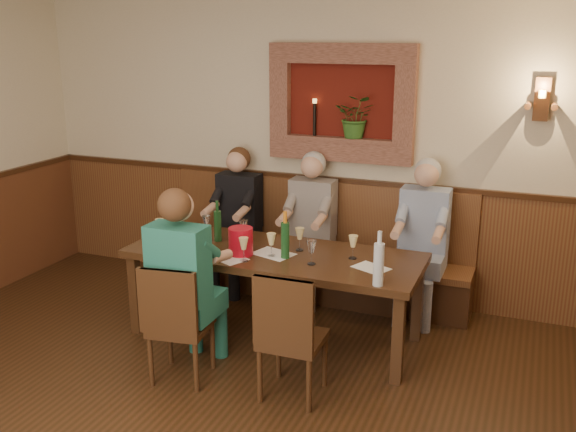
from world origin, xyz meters
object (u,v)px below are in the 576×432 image
at_px(person_bench_left, 236,232).
at_px(spittoon_bucket, 241,241).
at_px(wine_bottle_green_a, 285,239).
at_px(dining_table, 274,260).
at_px(bench, 313,263).
at_px(chair_near_left, 181,346).
at_px(person_chair_front, 187,297).
at_px(chair_near_right, 292,360).
at_px(person_bench_mid, 309,241).
at_px(wine_bottle_green_b, 218,225).
at_px(person_bench_right, 421,254).
at_px(water_bottle, 379,263).

height_order(person_bench_left, spittoon_bucket, person_bench_left).
bearing_deg(wine_bottle_green_a, dining_table, 142.29).
bearing_deg(bench, wine_bottle_green_a, -82.49).
xyz_separation_m(chair_near_left, person_chair_front, (-0.00, 0.12, 0.33)).
bearing_deg(person_bench_left, chair_near_right, -53.05).
bearing_deg(person_chair_front, spittoon_bucket, 76.52).
xyz_separation_m(dining_table, wine_bottle_green_a, (0.14, -0.11, 0.23)).
distance_m(person_bench_mid, person_chair_front, 1.66).
relative_size(person_bench_left, wine_bottle_green_b, 3.98).
bearing_deg(dining_table, person_bench_right, 38.68).
bearing_deg(chair_near_left, wine_bottle_green_a, 48.72).
xyz_separation_m(dining_table, person_chair_front, (-0.37, -0.78, -0.08)).
relative_size(dining_table, person_bench_mid, 1.69).
height_order(person_bench_left, person_bench_right, person_bench_right).
distance_m(person_chair_front, spittoon_bucket, 0.68).
bearing_deg(spittoon_bucket, dining_table, 36.03).
bearing_deg(chair_near_left, person_bench_mid, 69.45).
xyz_separation_m(bench, water_bottle, (0.96, -1.33, 0.59)).
bearing_deg(person_bench_left, dining_table, -47.61).
relative_size(bench, chair_near_left, 3.29).
height_order(person_bench_right, person_chair_front, person_chair_front).
distance_m(person_bench_left, spittoon_bucket, 1.17).
distance_m(person_chair_front, water_bottle, 1.42).
relative_size(chair_near_right, person_bench_right, 0.66).
height_order(person_bench_mid, wine_bottle_green_a, person_bench_mid).
bearing_deg(spittoon_bucket, water_bottle, -10.90).
relative_size(person_bench_mid, spittoon_bucket, 6.36).
distance_m(spittoon_bucket, wine_bottle_green_b, 0.42).
relative_size(person_bench_mid, person_bench_right, 0.99).
relative_size(bench, person_chair_front, 2.08).
relative_size(bench, water_bottle, 7.51).
relative_size(spittoon_bucket, wine_bottle_green_b, 0.63).
bearing_deg(water_bottle, person_chair_front, -163.78).
height_order(person_bench_left, person_chair_front, person_chair_front).
relative_size(bench, chair_near_right, 3.18).
distance_m(dining_table, chair_near_right, 1.02).
bearing_deg(chair_near_left, bench, 70.13).
relative_size(dining_table, person_chair_front, 1.66).
bearing_deg(chair_near_left, chair_near_right, -2.59).
xyz_separation_m(chair_near_left, person_bench_right, (1.41, 1.73, 0.33)).
distance_m(bench, chair_near_left, 1.88).
bearing_deg(bench, chair_near_left, -101.30).
relative_size(chair_near_right, water_bottle, 2.36).
bearing_deg(person_bench_mid, spittoon_bucket, -102.58).
height_order(wine_bottle_green_a, water_bottle, water_bottle).
relative_size(bench, person_bench_left, 2.13).
bearing_deg(bench, person_bench_left, -172.16).
bearing_deg(person_bench_left, chair_near_left, -77.07).
relative_size(person_chair_front, wine_bottle_green_a, 3.78).
xyz_separation_m(bench, person_bench_right, (1.05, -0.11, 0.27)).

